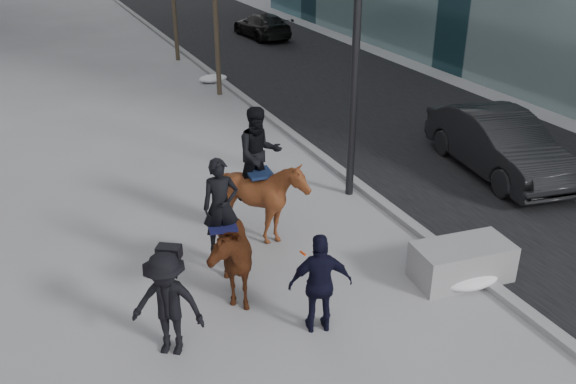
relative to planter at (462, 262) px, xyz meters
name	(u,v)px	position (x,y,z in m)	size (l,w,h in m)	color
ground	(315,293)	(-2.69, 0.66, -0.36)	(120.00, 120.00, 0.00)	gray
road	(367,99)	(4.31, 10.66, -0.35)	(8.00, 90.00, 0.01)	black
curb	(263,112)	(0.31, 10.66, -0.30)	(0.25, 90.00, 0.12)	gray
planter	(462,262)	(0.00, 0.00, 0.00)	(1.80, 0.90, 0.72)	gray
car_near	(499,143)	(4.04, 3.68, 0.43)	(1.67, 4.80, 1.58)	black
car_far	(262,26)	(5.01, 22.47, 0.26)	(1.74, 4.28, 1.24)	black
tree_near	(216,17)	(-0.29, 13.43, 2.41)	(1.20, 1.20, 5.54)	#362A20
tree_far	(174,11)	(-0.29, 19.37, 1.79)	(1.20, 1.20, 4.30)	#362C20
mounted_left	(225,246)	(-4.10, 1.39, 0.58)	(1.18, 2.06, 2.52)	#47230E
mounted_right	(262,190)	(-2.81, 2.88, 0.77)	(1.61, 1.78, 2.82)	#4C2B0F
feeder	(320,284)	(-3.07, -0.26, 0.52)	(1.11, 0.99, 1.75)	black
camera_crew	(167,304)	(-5.42, 0.19, 0.53)	(1.31, 1.16, 1.75)	black
snow_piles	(320,161)	(0.01, 5.85, -0.20)	(1.31, 16.11, 0.33)	white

